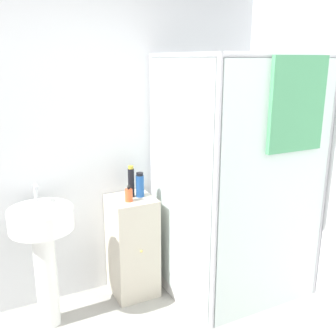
{
  "coord_description": "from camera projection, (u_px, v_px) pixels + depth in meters",
  "views": [
    {
      "loc": [
        -0.6,
        -1.23,
        1.87
      ],
      "look_at": [
        0.56,
        1.08,
        1.15
      ],
      "focal_mm": 42.0,
      "sensor_mm": 36.0,
      "label": 1
    }
  ],
  "objects": [
    {
      "name": "wall_back",
      "position": [
        64.0,
        145.0,
        2.95
      ],
      "size": [
        6.4,
        0.06,
        2.5
      ],
      "primitive_type": "cube",
      "color": "silver",
      "rests_on": "ground_plane"
    },
    {
      "name": "shower_enclosure",
      "position": [
        231.0,
        239.0,
        3.11
      ],
      "size": [
        0.98,
        1.01,
        1.91
      ],
      "color": "white",
      "rests_on": "ground_plane"
    },
    {
      "name": "vanity_cabinet",
      "position": [
        132.0,
        246.0,
        3.18
      ],
      "size": [
        0.34,
        0.38,
        0.83
      ],
      "color": "beige",
      "rests_on": "ground_plane"
    },
    {
      "name": "sink",
      "position": [
        43.0,
        242.0,
        2.71
      ],
      "size": [
        0.44,
        0.44,
        1.03
      ],
      "color": "white",
      "rests_on": "ground_plane"
    },
    {
      "name": "soap_dispenser",
      "position": [
        129.0,
        195.0,
        2.98
      ],
      "size": [
        0.06,
        0.06,
        0.13
      ],
      "color": "#E5562D",
      "rests_on": "vanity_cabinet"
    },
    {
      "name": "shampoo_bottle_tall_black",
      "position": [
        131.0,
        182.0,
        3.06
      ],
      "size": [
        0.05,
        0.05,
        0.25
      ],
      "color": "black",
      "rests_on": "vanity_cabinet"
    },
    {
      "name": "shampoo_bottle_blue",
      "position": [
        140.0,
        185.0,
        3.07
      ],
      "size": [
        0.06,
        0.06,
        0.2
      ],
      "color": "#1E4C93",
      "rests_on": "vanity_cabinet"
    }
  ]
}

